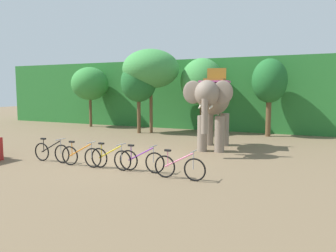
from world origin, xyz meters
TOP-DOWN VIEW (x-y plane):
  - ground_plane at (0.00, 0.00)m, footprint 80.00×80.00m
  - foliage_hedge at (0.00, 13.51)m, footprint 36.00×6.00m
  - tree_center at (-8.66, 9.04)m, footprint 2.71×2.71m
  - tree_center_left at (-3.52, 7.32)m, footprint 2.24×2.24m
  - tree_far_left at (-2.91, 7.84)m, footprint 3.60×3.60m
  - tree_far_right at (-0.01, 9.36)m, footprint 2.76×2.76m
  - tree_center_right at (4.20, 9.18)m, footprint 2.03×2.03m
  - elephant at (2.52, 3.60)m, footprint 2.20×4.23m
  - bike_black at (-2.25, -1.59)m, footprint 1.71×0.52m
  - bike_orange at (-0.74, -1.71)m, footprint 1.71×0.52m
  - bike_yellow at (0.45, -1.61)m, footprint 1.71×0.52m
  - bike_purple at (1.62, -1.50)m, footprint 1.71×0.52m
  - bike_pink at (3.14, -1.83)m, footprint 1.71×0.52m

SIDE VIEW (x-z plane):
  - ground_plane at x=0.00m, z-range 0.00..0.00m
  - bike_black at x=-2.25m, z-range -0.07..0.85m
  - bike_orange at x=-0.74m, z-range -0.07..0.85m
  - bike_yellow at x=0.45m, z-range -0.07..0.85m
  - bike_purple at x=1.62m, z-range -0.07..0.85m
  - bike_pink at x=3.14m, z-range -0.07..0.85m
  - elephant at x=2.52m, z-range 0.31..4.09m
  - foliage_hedge at x=0.00m, z-range 0.00..4.84m
  - tree_center at x=-8.66m, z-range 0.98..5.41m
  - tree_center_left at x=-3.52m, z-range 0.97..5.43m
  - tree_center_right at x=4.20m, z-range 0.96..5.52m
  - tree_far_right at x=-0.01m, z-range 0.87..5.63m
  - tree_far_left at x=-2.91m, z-range 1.41..6.71m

